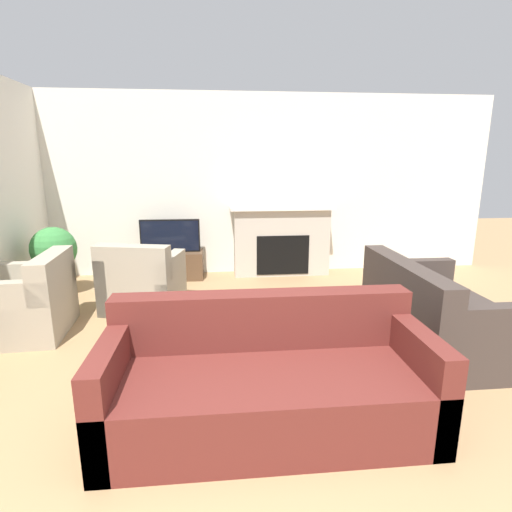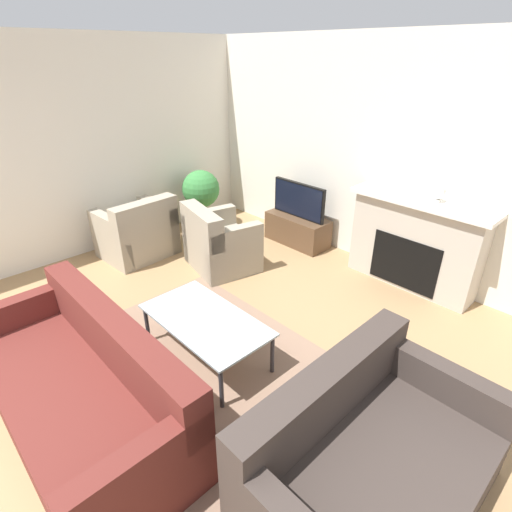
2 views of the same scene
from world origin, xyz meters
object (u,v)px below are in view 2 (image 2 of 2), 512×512
at_px(couch_sectional, 84,391).
at_px(mantel_clock, 436,192).
at_px(armchair_accent, 219,245).
at_px(armchair_by_window, 138,235).
at_px(couch_loveseat, 368,465).
at_px(tv, 299,200).
at_px(potted_plant, 201,192).
at_px(coffee_table, 205,322).

bearing_deg(couch_sectional, mantel_clock, 77.70).
bearing_deg(couch_sectional, armchair_accent, 118.32).
xyz_separation_m(armchair_by_window, armchair_accent, (1.01, 0.58, 0.00)).
height_order(couch_loveseat, armchair_by_window, same).
relative_size(couch_sectional, armchair_by_window, 2.29).
distance_m(tv, mantel_clock, 1.85).
bearing_deg(couch_sectional, armchair_by_window, 143.24).
xyz_separation_m(potted_plant, mantel_clock, (3.18, 0.74, 0.60)).
relative_size(couch_sectional, couch_loveseat, 1.35).
height_order(tv, mantel_clock, mantel_clock).
distance_m(tv, couch_sectional, 3.64).
bearing_deg(couch_sectional, tv, 105.93).
bearing_deg(coffee_table, tv, 113.16).
height_order(couch_loveseat, coffee_table, couch_loveseat).
bearing_deg(armchair_by_window, mantel_clock, 119.47).
relative_size(couch_sectional, potted_plant, 2.33).
distance_m(armchair_accent, mantel_clock, 2.56).
bearing_deg(coffee_table, mantel_clock, 73.49).
bearing_deg(coffee_table, couch_loveseat, -2.72).
bearing_deg(couch_sectional, couch_loveseat, 29.72).
bearing_deg(couch_loveseat, armchair_by_window, 80.57).
relative_size(tv, couch_sectional, 0.41).
xyz_separation_m(armchair_by_window, coffee_table, (2.24, -0.57, 0.07)).
xyz_separation_m(couch_loveseat, mantel_clock, (-0.96, 2.60, 0.88)).
xyz_separation_m(tv, coffee_table, (1.03, -2.41, -0.27)).
bearing_deg(armchair_accent, mantel_clock, -133.03).
xyz_separation_m(coffee_table, mantel_clock, (0.75, 2.52, 0.79)).
xyz_separation_m(armchair_by_window, mantel_clock, (2.99, 1.94, 0.86)).
relative_size(armchair_by_window, armchair_accent, 0.95).
xyz_separation_m(tv, mantel_clock, (1.78, 0.10, 0.52)).
relative_size(tv, couch_loveseat, 0.55).
xyz_separation_m(couch_loveseat, armchair_by_window, (-3.95, 0.66, 0.02)).
bearing_deg(couch_loveseat, armchair_accent, 67.25).
relative_size(tv, mantel_clock, 4.21).
relative_size(armchair_accent, potted_plant, 1.07).
distance_m(coffee_table, potted_plant, 3.02).
bearing_deg(armchair_by_window, couch_loveseat, 77.03).
bearing_deg(armchair_by_window, potted_plant, -174.57).
distance_m(couch_loveseat, armchair_by_window, 4.00).
height_order(coffee_table, mantel_clock, mantel_clock).
bearing_deg(couch_loveseat, couch_sectional, 119.72).
xyz_separation_m(armchair_accent, mantel_clock, (1.98, 1.36, 0.86)).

